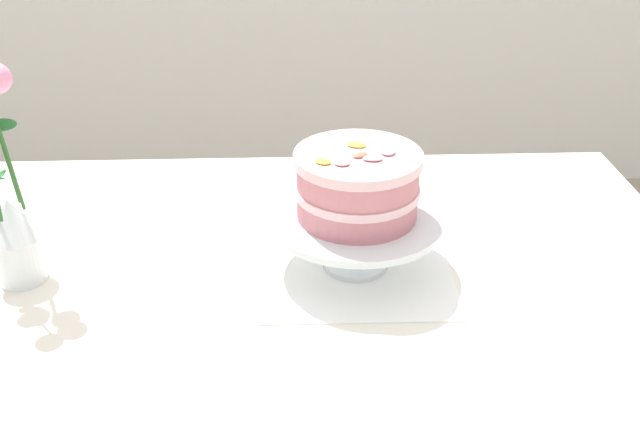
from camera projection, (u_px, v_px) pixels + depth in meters
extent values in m
cube|color=white|center=(296.00, 289.00, 1.21)|extent=(1.40, 1.00, 0.03)
cylinder|color=brown|center=(42.00, 328.00, 1.72)|extent=(0.06, 0.06, 0.71)
cylinder|color=brown|center=(546.00, 316.00, 1.76)|extent=(0.06, 0.06, 0.71)
cube|color=white|center=(355.00, 266.00, 1.24)|extent=(0.32, 0.32, 0.00)
cylinder|color=silver|center=(355.00, 263.00, 1.24)|extent=(0.11, 0.11, 0.01)
cylinder|color=silver|center=(355.00, 241.00, 1.22)|extent=(0.03, 0.03, 0.07)
cylinder|color=silver|center=(356.00, 218.00, 1.20)|extent=(0.29, 0.29, 0.01)
cylinder|color=#CC7A84|center=(356.00, 204.00, 1.18)|extent=(0.20, 0.20, 0.04)
cylinder|color=beige|center=(357.00, 190.00, 1.17)|extent=(0.20, 0.20, 0.01)
cylinder|color=#CC7A84|center=(357.00, 174.00, 1.16)|extent=(0.20, 0.20, 0.04)
cylinder|color=beige|center=(358.00, 158.00, 1.15)|extent=(0.21, 0.21, 0.02)
ellipsoid|color=pink|center=(372.00, 158.00, 1.12)|extent=(0.03, 0.02, 0.01)
ellipsoid|color=#E56B51|center=(360.00, 155.00, 1.13)|extent=(0.03, 0.03, 0.01)
ellipsoid|color=pink|center=(388.00, 151.00, 1.14)|extent=(0.03, 0.04, 0.01)
ellipsoid|color=yellow|center=(323.00, 162.00, 1.11)|extent=(0.03, 0.03, 0.01)
ellipsoid|color=pink|center=(341.00, 163.00, 1.10)|extent=(0.03, 0.03, 0.01)
ellipsoid|color=yellow|center=(356.00, 145.00, 1.17)|extent=(0.04, 0.03, 0.00)
cylinder|color=silver|center=(19.00, 258.00, 1.19)|extent=(0.08, 0.08, 0.08)
cone|color=silver|center=(10.00, 218.00, 1.15)|extent=(0.09, 0.09, 0.07)
cylinder|color=#2D6028|center=(4.00, 147.00, 1.10)|extent=(0.02, 0.01, 0.21)
ellipsoid|color=#236B2D|center=(1.00, 125.00, 1.09)|extent=(0.05, 0.02, 0.02)
cylinder|color=#2D6028|center=(2.00, 145.00, 1.11)|extent=(0.01, 0.03, 0.21)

